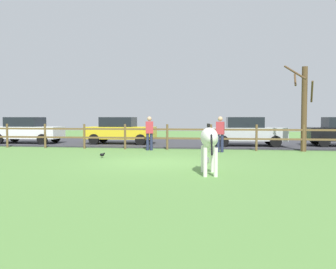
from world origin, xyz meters
TOP-DOWN VIEW (x-y plane):
  - ground_plane at (0.00, 0.00)m, footprint 60.00×60.00m
  - parking_asphalt at (0.00, 9.30)m, footprint 28.00×7.40m
  - paddock_fence at (-0.27, 5.00)m, footprint 21.57×0.11m
  - bare_tree at (6.16, 5.06)m, footprint 1.36×1.43m
  - zebra at (2.03, -2.26)m, footprint 0.64×1.93m
  - crow_on_grass at (-2.26, 1.12)m, footprint 0.21×0.10m
  - parked_car_yellow at (-3.51, 7.91)m, footprint 4.03×1.94m
  - parked_car_white at (-9.15, 7.46)m, footprint 4.04×1.95m
  - parked_car_silver at (3.72, 7.43)m, footprint 4.08×2.04m
  - visitor_left_of_tree at (-1.07, 4.54)m, footprint 0.40×0.30m
  - visitor_right_of_tree at (2.31, 4.12)m, footprint 0.39×0.28m

SIDE VIEW (x-z plane):
  - ground_plane at x=0.00m, z-range 0.00..0.00m
  - parking_asphalt at x=0.00m, z-range 0.00..0.05m
  - crow_on_grass at x=-2.26m, z-range 0.02..0.23m
  - paddock_fence at x=-0.27m, z-range 0.09..1.35m
  - parked_car_yellow at x=-3.51m, z-range 0.06..1.62m
  - parked_car_white at x=-9.15m, z-range 0.06..1.62m
  - parked_car_silver at x=3.72m, z-range 0.06..1.62m
  - visitor_left_of_tree at x=-1.07m, z-range 0.09..1.73m
  - visitor_right_of_tree at x=2.31m, z-range 0.09..1.73m
  - zebra at x=2.03m, z-range 0.22..1.63m
  - bare_tree at x=6.16m, z-range 0.08..4.13m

